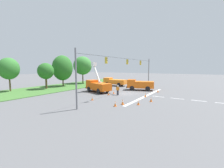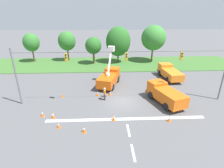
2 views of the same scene
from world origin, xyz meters
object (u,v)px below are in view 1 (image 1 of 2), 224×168
object	(u,v)px
traffic_cone_foreground_left	(138,102)
traffic_cone_near_bucket	(151,99)
utility_truck_support_near	(114,82)
traffic_cone_mid_right	(123,102)
traffic_cone_mid_left	(145,95)
traffic_cone_lane_edge_b	(109,93)
utility_truck_support_far	(140,84)
traffic_cone_foreground_right	(92,98)
tree_east	(63,68)
tree_far_east	(83,66)
traffic_cone_far_left	(158,91)
utility_truck_bucket_lift	(98,85)
traffic_cone_lane_edge_a	(114,92)
road_worker	(118,89)
traffic_cone_far_right	(115,104)
tree_centre	(46,71)
tree_west	(9,69)

from	to	relation	value
traffic_cone_foreground_left	traffic_cone_near_bucket	world-z (taller)	traffic_cone_near_bucket
utility_truck_support_near	traffic_cone_mid_right	world-z (taller)	utility_truck_support_near
traffic_cone_mid_left	traffic_cone_lane_edge_b	bearing A→B (deg)	107.22
utility_truck_support_far	traffic_cone_foreground_left	xyz separation A→B (m)	(-12.50, -4.80, -0.91)
traffic_cone_foreground_right	tree_east	bearing A→B (deg)	62.56
tree_far_east	traffic_cone_far_left	xyz separation A→B (m)	(-4.37, -24.36, -5.18)
utility_truck_bucket_lift	utility_truck_support_far	size ratio (longest dim) A/B	1.05
traffic_cone_lane_edge_b	traffic_cone_mid_right	bearing A→B (deg)	-131.32
utility_truck_support_far	traffic_cone_mid_right	distance (m)	13.87
traffic_cone_lane_edge_a	traffic_cone_lane_edge_b	size ratio (longest dim) A/B	0.94
road_worker	traffic_cone_mid_right	xyz separation A→B (m)	(-5.77, -4.09, -0.62)
utility_truck_support_far	traffic_cone_lane_edge_b	distance (m)	9.14
utility_truck_support_near	traffic_cone_near_bucket	distance (m)	19.85
traffic_cone_foreground_right	traffic_cone_mid_right	xyz separation A→B (m)	(0.05, -5.22, 0.09)
tree_east	traffic_cone_far_right	xyz separation A→B (m)	(-10.31, -22.27, -4.47)
tree_centre	road_worker	size ratio (longest dim) A/B	3.38
road_worker	traffic_cone_mid_left	xyz separation A→B (m)	(0.92, -4.86, -0.63)
utility_truck_support_near	traffic_cone_lane_edge_b	distance (m)	14.01
tree_east	traffic_cone_far_right	bearing A→B (deg)	-114.84
traffic_cone_lane_edge_a	traffic_cone_far_left	xyz separation A→B (m)	(6.13, -6.66, 0.04)
utility_truck_support_near	traffic_cone_near_bucket	world-z (taller)	utility_truck_support_near
traffic_cone_far_right	traffic_cone_lane_edge_a	bearing A→B (deg)	32.65
utility_truck_bucket_lift	road_worker	distance (m)	5.25
tree_west	utility_truck_bucket_lift	world-z (taller)	tree_west
utility_truck_support_near	traffic_cone_mid_right	bearing A→B (deg)	-145.58
traffic_cone_foreground_left	utility_truck_bucket_lift	bearing A→B (deg)	63.49
tree_far_east	traffic_cone_foreground_right	xyz separation A→B (m)	(-17.08, -17.89, -5.23)
traffic_cone_mid_right	utility_truck_support_far	bearing A→B (deg)	12.36
utility_truck_bucket_lift	traffic_cone_near_bucket	distance (m)	12.34
utility_truck_support_near	traffic_cone_far_right	world-z (taller)	utility_truck_support_near
tree_east	traffic_cone_lane_edge_a	world-z (taller)	tree_east
utility_truck_bucket_lift	traffic_cone_lane_edge_a	xyz separation A→B (m)	(-0.02, -3.86, -1.07)
tree_centre	traffic_cone_far_left	xyz separation A→B (m)	(9.20, -22.97, -3.77)
traffic_cone_mid_right	tree_centre	bearing A→B (deg)	80.92
tree_west	tree_far_east	size ratio (longest dim) A/B	0.83
traffic_cone_far_right	tree_east	bearing A→B (deg)	65.16
traffic_cone_mid_left	traffic_cone_far_right	world-z (taller)	traffic_cone_mid_left
road_worker	traffic_cone_foreground_right	distance (m)	5.97
traffic_cone_mid_right	traffic_cone_far_right	distance (m)	1.36
tree_west	traffic_cone_far_left	bearing A→B (deg)	-59.25
utility_truck_support_near	traffic_cone_foreground_right	world-z (taller)	utility_truck_support_near
traffic_cone_foreground_left	traffic_cone_far_right	world-z (taller)	traffic_cone_far_right
utility_truck_bucket_lift	utility_truck_support_near	world-z (taller)	utility_truck_bucket_lift
road_worker	traffic_cone_foreground_right	xyz separation A→B (m)	(-5.82, 1.13, -0.71)
tree_west	tree_east	size ratio (longest dim) A/B	0.86
tree_east	traffic_cone_mid_left	xyz separation A→B (m)	(-2.31, -23.41, -4.45)
utility_truck_support_near	tree_east	bearing A→B (deg)	127.17
tree_east	utility_truck_support_far	world-z (taller)	tree_east
traffic_cone_foreground_right	traffic_cone_mid_left	distance (m)	9.02
traffic_cone_foreground_right	utility_truck_support_near	bearing A→B (deg)	20.86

